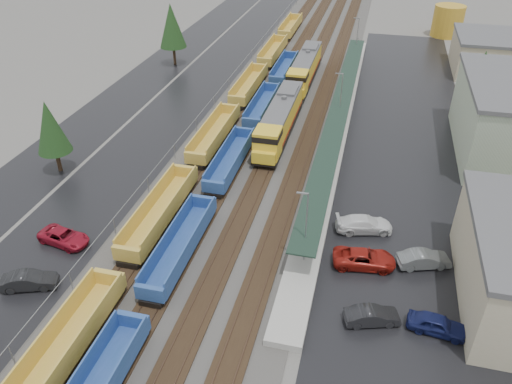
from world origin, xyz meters
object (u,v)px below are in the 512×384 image
(storage_tank, at_px, (448,21))
(parked_car_east_d, at_px, (437,325))
(locomotive_lead, at_px, (279,121))
(parked_car_west_c, at_px, (64,237))
(parked_car_east_b, at_px, (364,259))
(locomotive_trail, at_px, (305,69))
(parked_car_west_b, at_px, (29,281))
(well_string_blue, at_px, (209,197))
(parked_car_east_c, at_px, (364,224))
(well_string_yellow, at_px, (215,134))
(parked_car_east_a, at_px, (372,316))
(parked_car_east_e, at_px, (424,259))

(storage_tank, relative_size, parked_car_east_d, 1.40)
(locomotive_lead, xyz_separation_m, parked_car_east_d, (18.95, -30.39, -1.70))
(parked_car_west_c, distance_m, parked_car_east_b, 28.87)
(locomotive_trail, xyz_separation_m, parked_car_west_b, (-15.27, -54.75, -1.70))
(well_string_blue, height_order, parked_car_east_c, well_string_blue)
(locomotive_lead, xyz_separation_m, well_string_yellow, (-8.00, -3.58, -1.26))
(well_string_blue, relative_size, parked_car_west_b, 20.71)
(parked_car_west_c, bearing_deg, storage_tank, -15.51)
(parked_car_west_b, bearing_deg, well_string_yellow, -33.90)
(well_string_blue, bearing_deg, storage_tank, 68.54)
(locomotive_trail, bearing_deg, well_string_yellow, -108.03)
(well_string_yellow, relative_size, parked_car_east_b, 21.77)
(parked_car_east_a, xyz_separation_m, parked_car_east_c, (-1.40, 12.19, 0.09))
(parked_car_west_b, relative_size, parked_car_east_d, 1.03)
(locomotive_trail, height_order, parked_car_east_a, locomotive_trail)
(well_string_blue, distance_m, parked_car_east_a, 21.93)
(locomotive_lead, height_order, parked_car_east_d, locomotive_lead)
(well_string_blue, bearing_deg, parked_car_east_a, -35.09)
(storage_tank, xyz_separation_m, parked_car_east_c, (-12.84, -75.13, -2.40))
(parked_car_west_b, height_order, parked_car_west_c, parked_car_west_b)
(well_string_yellow, relative_size, parked_car_east_c, 22.05)
(locomotive_lead, relative_size, locomotive_trail, 1.00)
(locomotive_lead, height_order, parked_car_west_b, locomotive_lead)
(well_string_yellow, bearing_deg, parked_car_east_e, -35.97)
(parked_car_west_c, bearing_deg, well_string_blue, -40.76)
(storage_tank, bearing_deg, parked_car_west_b, -114.21)
(parked_car_west_c, height_order, parked_car_east_c, parked_car_east_c)
(well_string_blue, distance_m, parked_car_west_b, 19.31)
(locomotive_trail, height_order, parked_car_east_d, locomotive_trail)
(storage_tank, xyz_separation_m, parked_car_east_b, (-12.49, -80.44, -2.42))
(locomotive_lead, bearing_deg, parked_car_east_c, -55.85)
(parked_car_east_a, relative_size, parked_car_east_c, 0.79)
(locomotive_lead, bearing_deg, parked_car_west_c, -119.82)
(parked_car_west_b, bearing_deg, parked_car_east_c, -81.60)
(parked_car_east_a, bearing_deg, parked_car_west_c, 66.11)
(storage_tank, distance_m, parked_car_east_c, 76.25)
(parked_car_west_b, bearing_deg, parked_car_east_d, -104.76)
(well_string_yellow, relative_size, parked_car_east_d, 27.27)
(well_string_blue, bearing_deg, parked_car_east_d, -28.23)
(parked_car_west_b, bearing_deg, parked_car_east_e, -91.92)
(well_string_yellow, bearing_deg, parked_car_east_d, -44.86)
(locomotive_trail, xyz_separation_m, storage_tank, (25.38, 35.64, 0.74))
(parked_car_east_b, height_order, parked_car_east_e, parked_car_east_b)
(parked_car_west_b, bearing_deg, locomotive_lead, -44.70)
(well_string_yellow, distance_m, parked_car_east_e, 32.37)
(locomotive_lead, bearing_deg, parked_car_west_b, -114.34)
(parked_car_east_e, bearing_deg, parked_car_east_d, 166.85)
(parked_car_east_a, bearing_deg, locomotive_trail, -2.66)
(parked_car_east_d, bearing_deg, locomotive_lead, 38.75)
(storage_tank, bearing_deg, well_string_yellow, -119.00)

